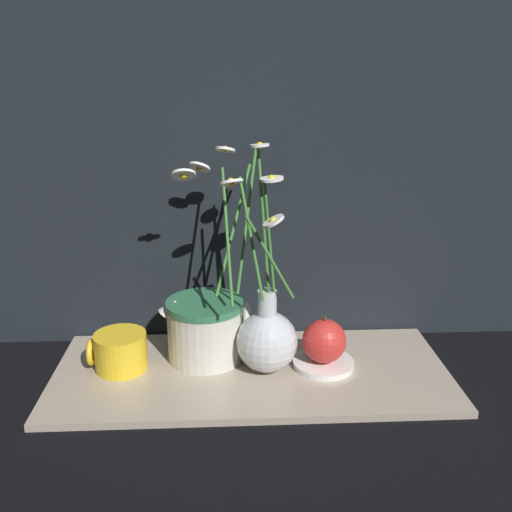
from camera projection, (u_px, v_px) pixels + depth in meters
The scene contains 8 objects.
ground_plane at pixel (251, 376), 0.97m from camera, with size 6.00×6.00×0.00m, color black.
shelf at pixel (251, 373), 0.97m from camera, with size 0.67×0.29×0.01m.
backdrop_wall at pixel (247, 37), 0.95m from camera, with size 1.17×0.02×1.10m.
vase_with_flowers at pixel (265, 331), 0.95m from camera, with size 0.20×0.18×0.38m.
yellow_mug at pixel (120, 351), 0.96m from camera, with size 0.10×0.09×0.06m.
ceramic_pitcher at pixel (206, 327), 0.99m from camera, with size 0.16×0.13×0.12m.
saucer_plate at pixel (323, 363), 0.98m from camera, with size 0.11×0.11×0.01m.
orange_fruit at pixel (324, 341), 0.97m from camera, with size 0.08×0.08×0.08m.
Camera 1 is at (-0.04, -0.86, 0.50)m, focal length 40.00 mm.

